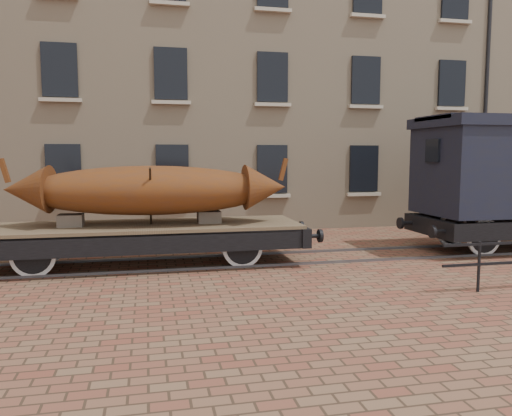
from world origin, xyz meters
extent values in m
plane|color=brown|center=(0.00, 0.00, 0.00)|extent=(90.00, 90.00, 0.00)
cube|color=beige|center=(3.00, 10.00, 7.00)|extent=(40.00, 10.00, 14.00)
cube|color=black|center=(-6.00, 4.96, 2.20)|extent=(1.10, 0.12, 1.70)
cube|color=#BAAD96|center=(-6.00, 4.90, 1.25)|extent=(1.30, 0.18, 0.12)
cube|color=black|center=(-2.50, 4.96, 2.20)|extent=(1.10, 0.12, 1.70)
cube|color=#BAAD96|center=(-2.50, 4.90, 1.25)|extent=(1.30, 0.18, 0.12)
cube|color=black|center=(1.00, 4.96, 2.20)|extent=(1.10, 0.12, 1.70)
cube|color=#BAAD96|center=(1.00, 4.90, 1.25)|extent=(1.30, 0.18, 0.12)
cube|color=black|center=(4.50, 4.96, 2.20)|extent=(1.10, 0.12, 1.70)
cube|color=#BAAD96|center=(4.50, 4.90, 1.25)|extent=(1.30, 0.18, 0.12)
cube|color=black|center=(8.00, 4.96, 2.20)|extent=(1.10, 0.12, 1.70)
cube|color=#BAAD96|center=(8.00, 4.90, 1.25)|extent=(1.30, 0.18, 0.12)
cube|color=black|center=(-6.00, 4.96, 5.40)|extent=(1.10, 0.12, 1.70)
cube|color=#BAAD96|center=(-6.00, 4.90, 4.45)|extent=(1.30, 0.18, 0.12)
cube|color=black|center=(-2.50, 4.96, 5.40)|extent=(1.10, 0.12, 1.70)
cube|color=#BAAD96|center=(-2.50, 4.90, 4.45)|extent=(1.30, 0.18, 0.12)
cube|color=black|center=(1.00, 4.96, 5.40)|extent=(1.10, 0.12, 1.70)
cube|color=#BAAD96|center=(1.00, 4.90, 4.45)|extent=(1.30, 0.18, 0.12)
cube|color=black|center=(4.50, 4.96, 5.40)|extent=(1.10, 0.12, 1.70)
cube|color=#BAAD96|center=(4.50, 4.90, 4.45)|extent=(1.30, 0.18, 0.12)
cube|color=black|center=(8.00, 4.96, 5.40)|extent=(1.10, 0.12, 1.70)
cube|color=#BAAD96|center=(8.00, 4.90, 4.45)|extent=(1.30, 0.18, 0.12)
cube|color=#BAAD96|center=(-2.50, 4.90, 7.65)|extent=(1.30, 0.18, 0.12)
cube|color=#BAAD96|center=(1.00, 4.90, 7.65)|extent=(1.30, 0.18, 0.12)
cube|color=#BAAD96|center=(4.50, 4.90, 7.65)|extent=(1.30, 0.18, 0.12)
cube|color=#BAAD96|center=(8.00, 4.90, 7.65)|extent=(1.30, 0.18, 0.12)
cylinder|color=black|center=(9.50, 4.95, 7.00)|extent=(0.14, 0.14, 14.00)
cube|color=#59595E|center=(0.00, -0.72, 0.03)|extent=(30.00, 0.08, 0.06)
cube|color=#59595E|center=(0.00, 0.72, 0.03)|extent=(30.00, 0.08, 0.06)
cylinder|color=black|center=(3.00, -3.80, 0.50)|extent=(0.06, 0.06, 1.00)
cube|color=brown|center=(-3.49, 0.00, 0.96)|extent=(7.63, 2.24, 0.12)
cube|color=black|center=(-3.49, -1.04, 0.71)|extent=(7.63, 0.16, 0.46)
cube|color=black|center=(-3.49, 1.04, 0.71)|extent=(7.63, 0.16, 0.46)
cube|color=black|center=(0.33, 0.00, 0.71)|extent=(0.22, 2.34, 0.46)
cylinder|color=black|center=(0.61, -0.76, 0.71)|extent=(0.36, 0.10, 0.10)
cylinder|color=black|center=(0.79, -0.76, 0.71)|extent=(0.08, 0.33, 0.33)
cylinder|color=black|center=(0.61, 0.76, 0.71)|extent=(0.36, 0.10, 0.10)
cylinder|color=black|center=(0.79, 0.76, 0.71)|extent=(0.08, 0.33, 0.33)
cylinder|color=black|center=(-5.83, 0.00, 0.49)|extent=(0.10, 1.93, 0.10)
cylinder|color=white|center=(-5.83, -0.72, 0.49)|extent=(0.98, 0.07, 0.98)
cylinder|color=black|center=(-5.83, -0.72, 0.49)|extent=(0.80, 0.10, 0.80)
cube|color=black|center=(-5.83, -0.84, 0.73)|extent=(0.92, 0.08, 0.10)
cylinder|color=white|center=(-5.83, 0.72, 0.49)|extent=(0.98, 0.07, 0.98)
cylinder|color=black|center=(-5.83, 0.72, 0.49)|extent=(0.80, 0.10, 0.80)
cube|color=black|center=(-5.83, 0.84, 0.73)|extent=(0.92, 0.08, 0.10)
cylinder|color=black|center=(-1.15, 0.00, 0.49)|extent=(0.10, 1.93, 0.10)
cylinder|color=white|center=(-1.15, -0.72, 0.49)|extent=(0.98, 0.07, 0.98)
cylinder|color=black|center=(-1.15, -0.72, 0.49)|extent=(0.80, 0.10, 0.80)
cube|color=black|center=(-1.15, -0.84, 0.73)|extent=(0.92, 0.08, 0.10)
cylinder|color=white|center=(-1.15, 0.72, 0.49)|extent=(0.98, 0.07, 0.98)
cylinder|color=black|center=(-1.15, 0.72, 0.49)|extent=(0.80, 0.10, 0.80)
cube|color=black|center=(-1.15, 0.84, 0.73)|extent=(0.92, 0.08, 0.10)
cube|color=black|center=(-3.49, 0.00, 0.56)|extent=(4.07, 0.06, 0.06)
cube|color=brown|center=(-5.12, 0.00, 1.16)|extent=(0.56, 0.51, 0.29)
cube|color=brown|center=(-1.86, 0.00, 1.16)|extent=(0.56, 0.51, 0.29)
ellipsoid|color=#632E0D|center=(-3.27, 0.00, 1.84)|extent=(6.03, 2.18, 1.19)
cone|color=#632E0D|center=(-6.09, 0.16, 1.89)|extent=(1.09, 1.18, 1.13)
cube|color=#632E0D|center=(-6.55, 0.19, 2.33)|extent=(0.24, 0.14, 0.57)
cone|color=#632E0D|center=(-0.46, -0.16, 1.89)|extent=(1.09, 1.18, 1.13)
cube|color=#632E0D|center=(0.00, -0.19, 2.33)|extent=(0.24, 0.14, 0.57)
cylinder|color=black|center=(-3.27, -0.48, 1.71)|extent=(0.05, 1.01, 1.42)
cylinder|color=black|center=(-3.27, 0.48, 1.71)|extent=(0.05, 1.01, 1.42)
cube|color=black|center=(7.39, 1.14, 0.73)|extent=(6.24, 0.17, 0.47)
cube|color=black|center=(4.27, 0.00, 0.73)|extent=(0.23, 2.50, 0.47)
cylinder|color=black|center=(3.80, -0.83, 0.73)|extent=(0.08, 0.33, 0.33)
cylinder|color=black|center=(3.80, 0.83, 0.73)|extent=(0.08, 0.33, 0.33)
cylinder|color=black|center=(5.42, 0.00, 0.50)|extent=(0.10, 1.98, 0.10)
cylinder|color=white|center=(5.42, -0.72, 0.50)|extent=(1.00, 0.07, 1.00)
cylinder|color=black|center=(5.42, -0.72, 0.50)|extent=(0.82, 0.10, 0.82)
cylinder|color=white|center=(5.42, 0.72, 0.50)|extent=(1.00, 0.07, 1.00)
cylinder|color=black|center=(5.42, 0.72, 0.50)|extent=(0.82, 0.10, 0.82)
cube|color=black|center=(4.25, 0.00, 2.81)|extent=(0.08, 0.62, 0.62)
camera|label=1|loc=(-3.33, -12.27, 2.67)|focal=35.00mm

